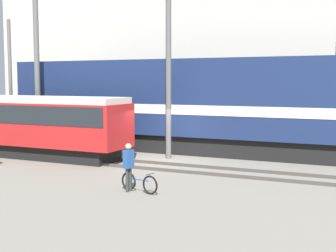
{
  "coord_description": "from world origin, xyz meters",
  "views": [
    {
      "loc": [
        9.74,
        -20.29,
        3.9
      ],
      "look_at": [
        0.62,
        -0.6,
        1.8
      ],
      "focal_mm": 50.0,
      "sensor_mm": 36.0,
      "label": 1
    }
  ],
  "objects_px": {
    "streetcar": "(36,123)",
    "person": "(129,162)",
    "utility_pole_left": "(10,84)",
    "bicycle": "(139,183)",
    "utility_pole_center": "(37,62)",
    "freight_locomotive": "(191,104)",
    "utility_pole_right": "(168,69)"
  },
  "relations": [
    {
      "from": "bicycle",
      "to": "utility_pole_center",
      "type": "relative_size",
      "value": 0.17
    },
    {
      "from": "utility_pole_left",
      "to": "bicycle",
      "type": "bearing_deg",
      "value": -29.42
    },
    {
      "from": "freight_locomotive",
      "to": "utility_pole_right",
      "type": "distance_m",
      "value": 3.07
    },
    {
      "from": "utility_pole_center",
      "to": "utility_pole_right",
      "type": "height_order",
      "value": "utility_pole_center"
    },
    {
      "from": "person",
      "to": "bicycle",
      "type": "bearing_deg",
      "value": 8.32
    },
    {
      "from": "bicycle",
      "to": "utility_pole_left",
      "type": "height_order",
      "value": "utility_pole_left"
    },
    {
      "from": "freight_locomotive",
      "to": "utility_pole_center",
      "type": "distance_m",
      "value": 9.09
    },
    {
      "from": "streetcar",
      "to": "person",
      "type": "height_order",
      "value": "streetcar"
    },
    {
      "from": "streetcar",
      "to": "utility_pole_center",
      "type": "xyz_separation_m",
      "value": [
        -1.96,
        2.45,
        3.17
      ]
    },
    {
      "from": "streetcar",
      "to": "utility_pole_left",
      "type": "bearing_deg",
      "value": 148.24
    },
    {
      "from": "utility_pole_left",
      "to": "utility_pole_right",
      "type": "xyz_separation_m",
      "value": [
        10.25,
        0.0,
        0.74
      ]
    },
    {
      "from": "streetcar",
      "to": "utility_pole_left",
      "type": "height_order",
      "value": "utility_pole_left"
    },
    {
      "from": "freight_locomotive",
      "to": "utility_pole_left",
      "type": "distance_m",
      "value": 10.79
    },
    {
      "from": "person",
      "to": "utility_pole_center",
      "type": "bearing_deg",
      "value": 144.78
    },
    {
      "from": "utility_pole_right",
      "to": "freight_locomotive",
      "type": "bearing_deg",
      "value": 85.43
    },
    {
      "from": "person",
      "to": "utility_pole_right",
      "type": "relative_size",
      "value": 0.19
    },
    {
      "from": "bicycle",
      "to": "utility_pole_right",
      "type": "bearing_deg",
      "value": 106.63
    },
    {
      "from": "bicycle",
      "to": "utility_pole_center",
      "type": "height_order",
      "value": "utility_pole_center"
    },
    {
      "from": "person",
      "to": "utility_pole_right",
      "type": "bearing_deg",
      "value": 103.53
    },
    {
      "from": "person",
      "to": "freight_locomotive",
      "type": "bearing_deg",
      "value": 98.95
    },
    {
      "from": "streetcar",
      "to": "utility_pole_left",
      "type": "xyz_separation_m",
      "value": [
        -3.96,
        2.45,
        1.96
      ]
    },
    {
      "from": "person",
      "to": "streetcar",
      "type": "bearing_deg",
      "value": 150.26
    },
    {
      "from": "streetcar",
      "to": "person",
      "type": "bearing_deg",
      "value": -29.74
    },
    {
      "from": "person",
      "to": "utility_pole_left",
      "type": "relative_size",
      "value": 0.23
    },
    {
      "from": "streetcar",
      "to": "person",
      "type": "distance_m",
      "value": 9.21
    },
    {
      "from": "person",
      "to": "utility_pole_left",
      "type": "xyz_separation_m",
      "value": [
        -11.93,
        7.01,
        2.69
      ]
    },
    {
      "from": "person",
      "to": "utility_pole_center",
      "type": "distance_m",
      "value": 12.76
    },
    {
      "from": "streetcar",
      "to": "utility_pole_right",
      "type": "distance_m",
      "value": 7.27
    },
    {
      "from": "bicycle",
      "to": "person",
      "type": "distance_m",
      "value": 0.81
    },
    {
      "from": "freight_locomotive",
      "to": "utility_pole_left",
      "type": "xyz_separation_m",
      "value": [
        -10.44,
        -2.45,
        1.1
      ]
    },
    {
      "from": "streetcar",
      "to": "person",
      "type": "xyz_separation_m",
      "value": [
        7.97,
        -4.56,
        -0.74
      ]
    },
    {
      "from": "utility_pole_center",
      "to": "utility_pole_right",
      "type": "xyz_separation_m",
      "value": [
        8.24,
        0.0,
        -0.47
      ]
    }
  ]
}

